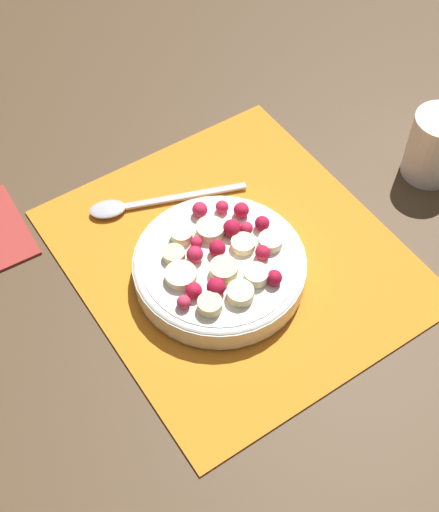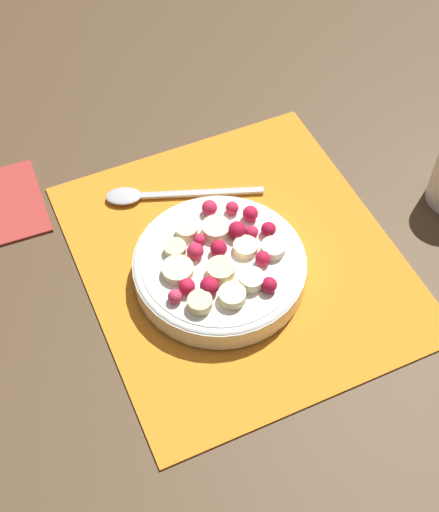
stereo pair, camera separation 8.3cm
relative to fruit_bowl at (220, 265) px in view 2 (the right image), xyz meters
The scene contains 4 objects.
ground_plane 0.05m from the fruit_bowl, 116.08° to the left, with size 3.00×3.00×0.00m, color #4C3823.
placemat 0.04m from the fruit_bowl, 116.08° to the left, with size 0.42×0.38×0.01m.
fruit_bowl is the anchor object (origin of this frame).
spoon 0.16m from the fruit_bowl, 168.28° to the right, with size 0.09×0.20×0.01m.
Camera 2 is at (0.47, -0.24, 0.71)m, focal length 50.00 mm.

